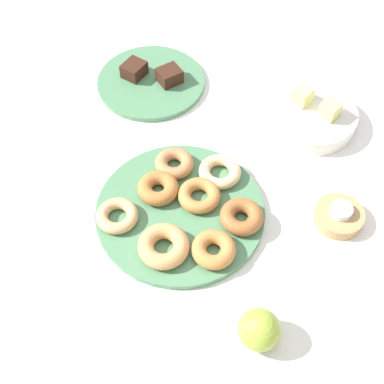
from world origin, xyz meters
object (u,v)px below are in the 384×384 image
(tealight, at_px, (341,210))
(donut_7, at_px, (158,188))
(donut_2, at_px, (220,172))
(melon_chunk_left, at_px, (302,96))
(melon_chunk_right, at_px, (331,110))
(cake_plate, at_px, (151,82))
(fruit_bowl, at_px, (311,117))
(brownie_near, at_px, (134,70))
(donut_5, at_px, (117,216))
(donut_3, at_px, (199,195))
(apple, at_px, (259,330))
(donut_4, at_px, (174,164))
(donut_0, at_px, (242,217))
(donut_6, at_px, (214,249))
(candle_holder, at_px, (339,216))
(donut_plate, at_px, (180,211))
(donut_1, at_px, (164,246))
(brownie_far, at_px, (169,76))

(tealight, bearing_deg, donut_7, -139.23)
(donut_2, bearing_deg, melon_chunk_left, 95.23)
(melon_chunk_right, bearing_deg, cake_plate, -150.07)
(fruit_bowl, bearing_deg, brownie_near, -149.82)
(donut_5, bearing_deg, donut_3, 66.46)
(melon_chunk_right, xyz_separation_m, apple, (0.24, -0.45, -0.02))
(donut_5, bearing_deg, cake_plate, 133.43)
(donut_4, bearing_deg, donut_0, 4.61)
(donut_6, distance_m, candle_holder, 0.26)
(tealight, bearing_deg, donut_4, -150.76)
(donut_plate, xyz_separation_m, cake_plate, (-0.33, 0.18, -0.00))
(donut_7, relative_size, fruit_bowl, 0.42)
(donut_7, bearing_deg, donut_6, -2.57)
(fruit_bowl, xyz_separation_m, melon_chunk_left, (-0.03, 0.00, 0.04))
(fruit_bowl, bearing_deg, donut_4, -104.93)
(donut_1, distance_m, apple, 0.23)
(donut_1, xyz_separation_m, cake_plate, (-0.38, 0.26, -0.02))
(donut_4, height_order, apple, apple)
(cake_plate, bearing_deg, donut_plate, -28.80)
(apple, bearing_deg, donut_3, 158.87)
(donut_7, bearing_deg, candle_holder, 40.77)
(donut_1, distance_m, tealight, 0.34)
(melon_chunk_right, bearing_deg, donut_1, -87.53)
(donut_4, distance_m, melon_chunk_right, 0.35)
(candle_holder, bearing_deg, donut_6, -111.60)
(cake_plate, height_order, brownie_near, brownie_near)
(donut_6, relative_size, melon_chunk_right, 2.24)
(donut_5, relative_size, tealight, 1.88)
(candle_holder, relative_size, fruit_bowl, 0.49)
(brownie_near, height_order, melon_chunk_left, melon_chunk_left)
(donut_5, height_order, melon_chunk_right, melon_chunk_right)
(brownie_far, bearing_deg, donut_2, -19.12)
(brownie_near, distance_m, tealight, 0.58)
(cake_plate, bearing_deg, candle_holder, 4.36)
(donut_4, bearing_deg, brownie_far, 143.49)
(donut_3, xyz_separation_m, melon_chunk_left, (-0.04, 0.33, 0.03))
(tealight, relative_size, fruit_bowl, 0.22)
(donut_0, relative_size, tealight, 1.95)
(donut_4, relative_size, fruit_bowl, 0.41)
(donut_7, distance_m, tealight, 0.35)
(cake_plate, relative_size, brownie_near, 4.92)
(fruit_bowl, bearing_deg, brownie_far, -151.31)
(donut_plate, bearing_deg, cake_plate, 151.20)
(donut_2, distance_m, brownie_near, 0.36)
(donut_2, height_order, donut_7, donut_7)
(donut_0, relative_size, fruit_bowl, 0.43)
(cake_plate, bearing_deg, donut_5, -46.57)
(donut_7, height_order, brownie_far, brownie_far)
(melon_chunk_left, bearing_deg, donut_1, -79.07)
(melon_chunk_left, bearing_deg, donut_0, -66.49)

